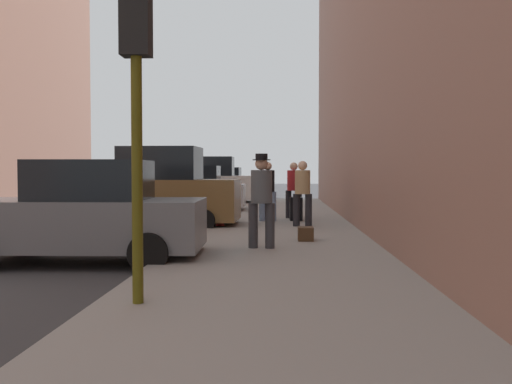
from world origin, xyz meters
name	(u,v)px	position (x,y,z in m)	size (l,w,h in m)	color
sidewalk	(277,260)	(6.00, 0.00, 0.07)	(4.00, 40.00, 0.15)	gray
parked_gray_coupe	(83,215)	(2.65, -0.09, 0.85)	(4.25, 2.16, 1.79)	slate
parked_bronze_suv	(156,192)	(2.65, 5.60, 1.03)	(4.64, 2.14, 2.25)	brown
parked_silver_sedan	(189,191)	(2.65, 11.29, 0.85)	(4.22, 2.09, 1.79)	#B7BABF
parked_white_van	(208,183)	(2.65, 16.56, 1.03)	(4.62, 2.10, 2.25)	silver
parked_blue_sedan	(221,184)	(2.65, 22.23, 0.85)	(4.24, 2.14, 1.79)	navy
fire_hydrant	(220,213)	(4.45, 5.23, 0.50)	(0.42, 0.22, 0.70)	red
traffic_light	(136,65)	(4.50, -3.60, 2.76)	(0.32, 0.32, 3.60)	#514C0F
pedestrian_in_red_jacket	(294,187)	(6.45, 7.74, 1.10)	(0.51, 0.43, 1.71)	black
pedestrian_in_tan_coat	(303,190)	(6.63, 5.15, 1.10)	(0.52, 0.46, 1.71)	black
pedestrian_in_jeans	(268,188)	(5.68, 6.70, 1.10)	(0.50, 0.40, 1.71)	#728CB2
pedestrian_with_beanie	(262,196)	(5.70, 0.90, 1.14)	(0.52, 0.44, 1.78)	#333338
rolling_suitcase	(296,209)	(6.50, 6.94, 0.49)	(0.37, 0.57, 1.04)	black
duffel_bag	(306,234)	(6.58, 2.12, 0.29)	(0.32, 0.44, 0.28)	#472D19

